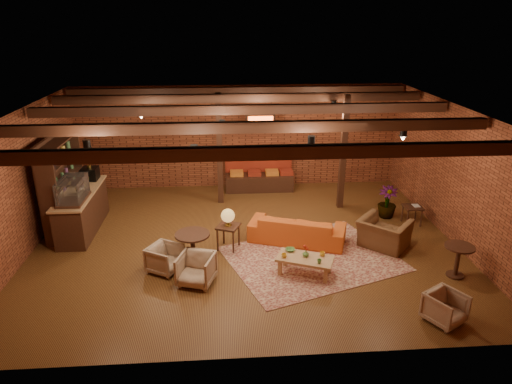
{
  "coord_description": "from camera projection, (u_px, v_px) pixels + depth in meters",
  "views": [
    {
      "loc": [
        -0.46,
        -9.87,
        5.17
      ],
      "look_at": [
        0.26,
        0.2,
        1.23
      ],
      "focal_mm": 32.0,
      "sensor_mm": 36.0,
      "label": 1
    }
  ],
  "objects": [
    {
      "name": "coffee_table",
      "position": [
        305.0,
        259.0,
        9.6
      ],
      "size": [
        1.3,
        0.98,
        0.65
      ],
      "rotation": [
        0.0,
        0.0,
        -0.4
      ],
      "color": "#986E47",
      "rests_on": "floor"
    },
    {
      "name": "banquette",
      "position": [
        259.0,
        174.0,
        14.24
      ],
      "size": [
        2.1,
        0.7,
        1.0
      ],
      "primitive_type": null,
      "color": "maroon",
      "rests_on": "ground"
    },
    {
      "name": "post_right",
      "position": [
        343.0,
        153.0,
        12.54
      ],
      "size": [
        0.16,
        0.16,
        3.2
      ],
      "primitive_type": "cube",
      "color": "#311C10",
      "rests_on": "ground"
    },
    {
      "name": "rug",
      "position": [
        312.0,
        258.0,
        10.33
      ],
      "size": [
        4.32,
        3.82,
        0.01
      ],
      "primitive_type": "cube",
      "rotation": [
        0.0,
        0.0,
        0.35
      ],
      "color": "maroon",
      "rests_on": "floor"
    },
    {
      "name": "round_table_right",
      "position": [
        458.0,
        256.0,
        9.48
      ],
      "size": [
        0.61,
        0.61,
        0.71
      ],
      "color": "#311C10",
      "rests_on": "floor"
    },
    {
      "name": "round_table_left",
      "position": [
        193.0,
        244.0,
        9.86
      ],
      "size": [
        0.75,
        0.75,
        0.78
      ],
      "color": "#311C10",
      "rests_on": "floor"
    },
    {
      "name": "floor",
      "position": [
        246.0,
        242.0,
        11.08
      ],
      "size": [
        10.0,
        10.0,
        0.0
      ],
      "primitive_type": "plane",
      "color": "#391C0E",
      "rests_on": "ground"
    },
    {
      "name": "wall_back",
      "position": [
        239.0,
        137.0,
        14.21
      ],
      "size": [
        10.0,
        0.02,
        3.2
      ],
      "primitive_type": "cube",
      "color": "brown",
      "rests_on": "ground"
    },
    {
      "name": "service_counter",
      "position": [
        81.0,
        201.0,
        11.44
      ],
      "size": [
        0.8,
        2.5,
        1.6
      ],
      "primitive_type": null,
      "color": "#311C10",
      "rests_on": "ground"
    },
    {
      "name": "side_table_lamp",
      "position": [
        228.0,
        219.0,
        10.52
      ],
      "size": [
        0.62,
        0.62,
        1.01
      ],
      "rotation": [
        0.0,
        0.0,
        -0.38
      ],
      "color": "#311C10",
      "rests_on": "floor"
    },
    {
      "name": "ceiling_pipe",
      "position": [
        242.0,
        112.0,
        11.53
      ],
      "size": [
        9.6,
        0.12,
        0.12
      ],
      "primitive_type": "cylinder",
      "rotation": [
        0.0,
        1.57,
        0.0
      ],
      "color": "black",
      "rests_on": "ceiling"
    },
    {
      "name": "armchair_right",
      "position": [
        384.0,
        229.0,
        10.69
      ],
      "size": [
        1.27,
        1.24,
        0.94
      ],
      "primitive_type": "imported",
      "rotation": [
        0.0,
        0.0,
        2.41
      ],
      "color": "brown",
      "rests_on": "floor"
    },
    {
      "name": "ceiling",
      "position": [
        245.0,
        111.0,
        9.92
      ],
      "size": [
        10.0,
        8.0,
        0.02
      ],
      "primitive_type": "cube",
      "color": "black",
      "rests_on": "wall_back"
    },
    {
      "name": "armchair_far",
      "position": [
        445.0,
        307.0,
        8.11
      ],
      "size": [
        0.82,
        0.81,
        0.63
      ],
      "primitive_type": "imported",
      "rotation": [
        0.0,
        0.0,
        0.54
      ],
      "color": "beige",
      "rests_on": "floor"
    },
    {
      "name": "wall_left",
      "position": [
        22.0,
        186.0,
        10.16
      ],
      "size": [
        0.02,
        8.0,
        3.2
      ],
      "primitive_type": "cube",
      "color": "brown",
      "rests_on": "ground"
    },
    {
      "name": "post_left",
      "position": [
        220.0,
        150.0,
        12.87
      ],
      "size": [
        0.16,
        0.16,
        3.2
      ],
      "primitive_type": "cube",
      "color": "#311C10",
      "rests_on": "ground"
    },
    {
      "name": "ceiling_spotlights",
      "position": [
        245.0,
        127.0,
        10.04
      ],
      "size": [
        6.4,
        4.4,
        0.28
      ],
      "primitive_type": null,
      "color": "black",
      "rests_on": "ceiling"
    },
    {
      "name": "ceiling_beams",
      "position": [
        245.0,
        117.0,
        9.96
      ],
      "size": [
        9.8,
        6.4,
        0.22
      ],
      "primitive_type": null,
      "color": "#311C10",
      "rests_on": "ceiling"
    },
    {
      "name": "plant_tall",
      "position": [
        391.0,
        171.0,
        11.98
      ],
      "size": [
        1.88,
        1.88,
        2.63
      ],
      "primitive_type": "imported",
      "rotation": [
        0.0,
        0.0,
        -0.34
      ],
      "color": "#4C7F4C",
      "rests_on": "floor"
    },
    {
      "name": "plant_counter",
      "position": [
        85.0,
        182.0,
        11.48
      ],
      "size": [
        0.35,
        0.39,
        0.3
      ],
      "primitive_type": "imported",
      "color": "#337F33",
      "rests_on": "service_counter"
    },
    {
      "name": "armchair_a",
      "position": [
        165.0,
        257.0,
        9.73
      ],
      "size": [
        0.83,
        0.85,
        0.65
      ],
      "primitive_type": "imported",
      "rotation": [
        0.0,
        0.0,
        1.05
      ],
      "color": "beige",
      "rests_on": "floor"
    },
    {
      "name": "side_table_book",
      "position": [
        413.0,
        208.0,
        11.88
      ],
      "size": [
        0.46,
        0.46,
        0.53
      ],
      "rotation": [
        0.0,
        0.0,
        -0.0
      ],
      "color": "#311C10",
      "rests_on": "floor"
    },
    {
      "name": "service_sign",
      "position": [
        261.0,
        119.0,
        13.15
      ],
      "size": [
        0.86,
        0.06,
        0.3
      ],
      "primitive_type": "cube",
      "color": "#FF5619",
      "rests_on": "ceiling"
    },
    {
      "name": "wall_right",
      "position": [
        455.0,
        175.0,
        10.83
      ],
      "size": [
        0.02,
        8.0,
        3.2
      ],
      "primitive_type": "cube",
      "color": "brown",
      "rests_on": "ground"
    },
    {
      "name": "shelving_hutch",
      "position": [
        63.0,
        185.0,
        11.37
      ],
      "size": [
        0.52,
        2.0,
        2.4
      ],
      "primitive_type": null,
      "color": "#311C10",
      "rests_on": "ground"
    },
    {
      "name": "sofa",
      "position": [
        297.0,
        229.0,
        11.02
      ],
      "size": [
        2.46,
        1.6,
        0.67
      ],
      "primitive_type": "imported",
      "rotation": [
        0.0,
        0.0,
        2.8
      ],
      "color": "#C4511B",
      "rests_on": "floor"
    },
    {
      "name": "armchair_b",
      "position": [
        196.0,
        268.0,
        9.28
      ],
      "size": [
        0.85,
        0.82,
        0.71
      ],
      "primitive_type": "imported",
      "rotation": [
        0.0,
        0.0,
        -0.31
      ],
      "color": "beige",
      "rests_on": "floor"
    },
    {
      "name": "wall_front",
      "position": [
        259.0,
        271.0,
        6.78
      ],
      "size": [
        10.0,
        0.02,
        3.2
      ],
      "primitive_type": "cube",
      "color": "brown",
      "rests_on": "ground"
    }
  ]
}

